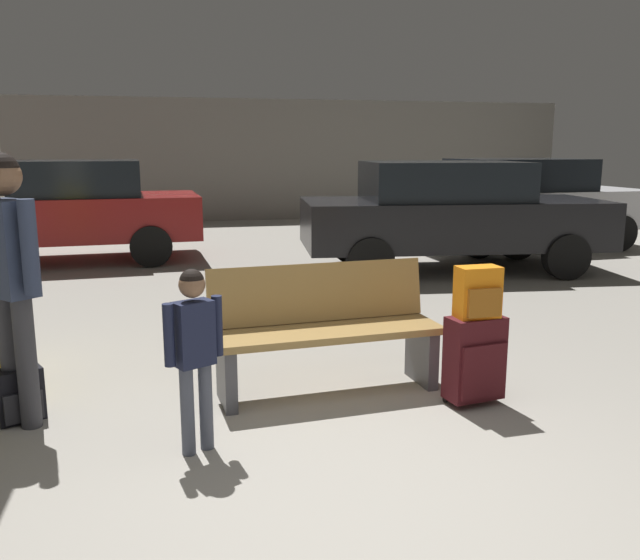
{
  "coord_description": "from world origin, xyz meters",
  "views": [
    {
      "loc": [
        -0.76,
        -2.83,
        1.71
      ],
      "look_at": [
        0.19,
        1.3,
        0.85
      ],
      "focal_mm": 37.06,
      "sensor_mm": 36.0,
      "label": 1
    }
  ],
  "objects_px": {
    "backpack_bright": "(478,293)",
    "backpack_dark_floor": "(19,396)",
    "child": "(194,341)",
    "parked_car_far": "(60,208)",
    "parked_car_near": "(449,213)",
    "parked_car_side": "(523,201)",
    "suitcase": "(475,359)",
    "bench": "(325,330)",
    "adult": "(9,261)"
  },
  "relations": [
    {
      "from": "backpack_bright",
      "to": "backpack_dark_floor",
      "type": "distance_m",
      "value": 3.01
    },
    {
      "from": "child",
      "to": "parked_car_far",
      "type": "xyz_separation_m",
      "value": [
        -1.67,
        6.89,
        0.15
      ]
    },
    {
      "from": "child",
      "to": "parked_car_near",
      "type": "relative_size",
      "value": 0.25
    },
    {
      "from": "backpack_bright",
      "to": "parked_car_side",
      "type": "bearing_deg",
      "value": 58.18
    },
    {
      "from": "suitcase",
      "to": "parked_car_far",
      "type": "distance_m",
      "value": 7.49
    },
    {
      "from": "parked_car_side",
      "to": "backpack_bright",
      "type": "bearing_deg",
      "value": -121.82
    },
    {
      "from": "bench",
      "to": "child",
      "type": "distance_m",
      "value": 1.25
    },
    {
      "from": "bench",
      "to": "adult",
      "type": "height_order",
      "value": "adult"
    },
    {
      "from": "parked_car_side",
      "to": "suitcase",
      "type": "bearing_deg",
      "value": -121.82
    },
    {
      "from": "bench",
      "to": "child",
      "type": "xyz_separation_m",
      "value": [
        -0.94,
        -0.8,
        0.21
      ]
    },
    {
      "from": "bench",
      "to": "backpack_dark_floor",
      "type": "xyz_separation_m",
      "value": [
        -2.01,
        -0.11,
        -0.28
      ]
    },
    {
      "from": "parked_car_far",
      "to": "bench",
      "type": "bearing_deg",
      "value": -66.82
    },
    {
      "from": "backpack_bright",
      "to": "parked_car_far",
      "type": "height_order",
      "value": "parked_car_far"
    },
    {
      "from": "parked_car_near",
      "to": "child",
      "type": "bearing_deg",
      "value": -126.82
    },
    {
      "from": "suitcase",
      "to": "backpack_bright",
      "type": "xyz_separation_m",
      "value": [
        -0.0,
        -0.0,
        0.45
      ]
    },
    {
      "from": "suitcase",
      "to": "parked_car_near",
      "type": "relative_size",
      "value": 0.14
    },
    {
      "from": "backpack_bright",
      "to": "child",
      "type": "xyz_separation_m",
      "value": [
        -1.85,
        -0.3,
        -0.12
      ]
    },
    {
      "from": "bench",
      "to": "parked_car_side",
      "type": "height_order",
      "value": "parked_car_side"
    },
    {
      "from": "parked_car_side",
      "to": "parked_car_far",
      "type": "relative_size",
      "value": 1.0
    },
    {
      "from": "bench",
      "to": "child",
      "type": "bearing_deg",
      "value": -139.62
    },
    {
      "from": "adult",
      "to": "parked_car_near",
      "type": "relative_size",
      "value": 0.39
    },
    {
      "from": "child",
      "to": "parked_car_near",
      "type": "distance_m",
      "value": 6.17
    },
    {
      "from": "suitcase",
      "to": "adult",
      "type": "height_order",
      "value": "adult"
    },
    {
      "from": "child",
      "to": "parked_car_side",
      "type": "relative_size",
      "value": 0.25
    },
    {
      "from": "suitcase",
      "to": "parked_car_side",
      "type": "bearing_deg",
      "value": 58.18
    },
    {
      "from": "parked_car_near",
      "to": "parked_car_side",
      "type": "height_order",
      "value": "same"
    },
    {
      "from": "bench",
      "to": "parked_car_near",
      "type": "xyz_separation_m",
      "value": [
        2.76,
        4.14,
        0.36
      ]
    },
    {
      "from": "backpack_dark_floor",
      "to": "adult",
      "type": "bearing_deg",
      "value": -60.11
    },
    {
      "from": "suitcase",
      "to": "adult",
      "type": "distance_m",
      "value": 3.0
    },
    {
      "from": "bench",
      "to": "suitcase",
      "type": "bearing_deg",
      "value": -28.8
    },
    {
      "from": "bench",
      "to": "adult",
      "type": "distance_m",
      "value": 2.08
    },
    {
      "from": "bench",
      "to": "backpack_dark_floor",
      "type": "distance_m",
      "value": 2.03
    },
    {
      "from": "parked_car_side",
      "to": "parked_car_near",
      "type": "bearing_deg",
      "value": -140.39
    },
    {
      "from": "suitcase",
      "to": "parked_car_near",
      "type": "distance_m",
      "value": 5.01
    },
    {
      "from": "suitcase",
      "to": "backpack_dark_floor",
      "type": "relative_size",
      "value": 1.78
    },
    {
      "from": "adult",
      "to": "parked_car_side",
      "type": "xyz_separation_m",
      "value": [
        6.86,
        6.04,
        -0.23
      ]
    },
    {
      "from": "bench",
      "to": "backpack_dark_floor",
      "type": "relative_size",
      "value": 4.81
    },
    {
      "from": "parked_car_side",
      "to": "backpack_dark_floor",
      "type": "bearing_deg",
      "value": -138.93
    },
    {
      "from": "suitcase",
      "to": "parked_car_side",
      "type": "height_order",
      "value": "parked_car_side"
    },
    {
      "from": "backpack_dark_floor",
      "to": "backpack_bright",
      "type": "bearing_deg",
      "value": -7.61
    },
    {
      "from": "backpack_bright",
      "to": "parked_car_far",
      "type": "bearing_deg",
      "value": 118.08
    },
    {
      "from": "backpack_dark_floor",
      "to": "suitcase",
      "type": "bearing_deg",
      "value": -7.6
    },
    {
      "from": "bench",
      "to": "parked_car_near",
      "type": "relative_size",
      "value": 0.38
    },
    {
      "from": "bench",
      "to": "suitcase",
      "type": "height_order",
      "value": "bench"
    },
    {
      "from": "suitcase",
      "to": "child",
      "type": "xyz_separation_m",
      "value": [
        -1.85,
        -0.3,
        0.33
      ]
    },
    {
      "from": "backpack_bright",
      "to": "child",
      "type": "distance_m",
      "value": 1.87
    },
    {
      "from": "suitcase",
      "to": "child",
      "type": "distance_m",
      "value": 1.9
    },
    {
      "from": "bench",
      "to": "adult",
      "type": "bearing_deg",
      "value": -175.66
    },
    {
      "from": "bench",
      "to": "backpack_bright",
      "type": "xyz_separation_m",
      "value": [
        0.91,
        -0.5,
        0.33
      ]
    },
    {
      "from": "suitcase",
      "to": "child",
      "type": "height_order",
      "value": "child"
    }
  ]
}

